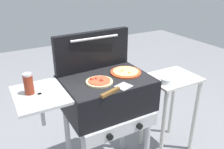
# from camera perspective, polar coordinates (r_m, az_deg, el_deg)

# --- Properties ---
(grill) EXTENTS (0.96, 0.53, 0.90)m
(grill) POSITION_cam_1_polar(r_m,az_deg,el_deg) (1.75, -1.76, -5.36)
(grill) COLOR black
(grill) RESTS_ON ground_plane
(grill_lid_open) EXTENTS (0.63, 0.09, 0.30)m
(grill_lid_open) POSITION_cam_1_polar(r_m,az_deg,el_deg) (1.82, -4.68, 5.86)
(grill_lid_open) COLOR black
(grill_lid_open) RESTS_ON grill
(pizza_pepperoni) EXTENTS (0.19, 0.19, 0.04)m
(pizza_pepperoni) POSITION_cam_1_polar(r_m,az_deg,el_deg) (1.63, -3.15, -1.68)
(pizza_pepperoni) COLOR beige
(pizza_pepperoni) RESTS_ON grill
(pizza_cheese) EXTENTS (0.24, 0.24, 0.04)m
(pizza_cheese) POSITION_cam_1_polar(r_m,az_deg,el_deg) (1.79, 3.38, 0.62)
(pizza_cheese) COLOR #C64723
(pizza_cheese) RESTS_ON grill
(sauce_jar) EXTENTS (0.06, 0.06, 0.14)m
(sauce_jar) POSITION_cam_1_polar(r_m,az_deg,el_deg) (1.55, -19.76, -2.16)
(sauce_jar) COLOR maroon
(sauce_jar) RESTS_ON grill
(spatula) EXTENTS (0.27, 0.13, 0.02)m
(spatula) POSITION_cam_1_polar(r_m,az_deg,el_deg) (1.52, 0.98, -3.75)
(spatula) COLOR #B7BABF
(spatula) RESTS_ON grill
(prep_table) EXTENTS (0.44, 0.36, 0.77)m
(prep_table) POSITION_cam_1_polar(r_m,az_deg,el_deg) (2.21, 14.01, -5.77)
(prep_table) COLOR beige
(prep_table) RESTS_ON ground_plane
(topping_bowl_near) EXTENTS (0.09, 0.09, 0.04)m
(topping_bowl_near) POSITION_cam_1_polar(r_m,az_deg,el_deg) (1.97, 13.13, -1.56)
(topping_bowl_near) COLOR silver
(topping_bowl_near) RESTS_ON prep_table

